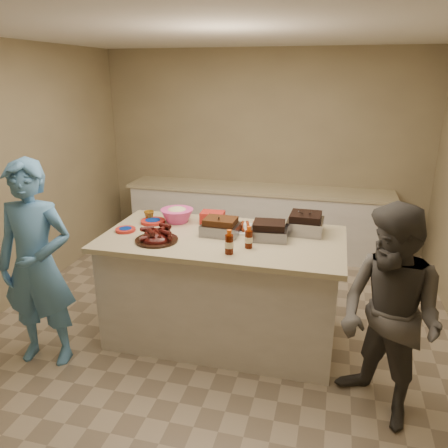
% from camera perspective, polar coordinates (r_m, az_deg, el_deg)
% --- Properties ---
extents(room, '(4.50, 5.00, 2.70)m').
position_cam_1_polar(room, '(4.35, -1.23, -13.88)').
color(room, '#968763').
rests_on(room, ground).
extents(back_counter, '(3.60, 0.64, 0.90)m').
position_cam_1_polar(back_counter, '(6.11, 4.30, 0.69)').
color(back_counter, silver).
rests_on(back_counter, ground).
extents(island, '(2.12, 1.12, 1.00)m').
position_cam_1_polar(island, '(4.30, -0.17, -14.25)').
color(island, silver).
rests_on(island, ground).
extents(rib_platter, '(0.40, 0.40, 0.15)m').
position_cam_1_polar(rib_platter, '(3.79, -8.78, -2.21)').
color(rib_platter, '#420D0A').
rests_on(rib_platter, island).
extents(pulled_pork_tray, '(0.33, 0.26, 0.10)m').
position_cam_1_polar(pulled_pork_tray, '(3.89, -0.46, -1.38)').
color(pulled_pork_tray, '#47230F').
rests_on(pulled_pork_tray, island).
extents(brisket_tray, '(0.34, 0.29, 0.09)m').
position_cam_1_polar(brisket_tray, '(3.82, 5.88, -1.90)').
color(brisket_tray, black).
rests_on(brisket_tray, island).
extents(roasting_pan, '(0.32, 0.32, 0.13)m').
position_cam_1_polar(roasting_pan, '(4.01, 10.50, -1.11)').
color(roasting_pan, gray).
rests_on(roasting_pan, island).
extents(coleslaw_bowl, '(0.32, 0.32, 0.22)m').
position_cam_1_polar(coleslaw_bowl, '(4.26, -6.11, 0.29)').
color(coleslaw_bowl, '#D93F8E').
rests_on(coleslaw_bowl, island).
extents(sausage_plate, '(0.39, 0.39, 0.05)m').
position_cam_1_polar(sausage_plate, '(4.02, 2.36, -0.71)').
color(sausage_plate, silver).
rests_on(sausage_plate, island).
extents(mac_cheese_dish, '(0.30, 0.22, 0.08)m').
position_cam_1_polar(mac_cheese_dish, '(4.09, 10.24, -0.68)').
color(mac_cheese_dish, orange).
rests_on(mac_cheese_dish, island).
extents(bbq_bottle_a, '(0.06, 0.06, 0.19)m').
position_cam_1_polar(bbq_bottle_a, '(3.61, 3.22, -3.12)').
color(bbq_bottle_a, '#3E0E02').
rests_on(bbq_bottle_a, island).
extents(bbq_bottle_b, '(0.07, 0.07, 0.20)m').
position_cam_1_polar(bbq_bottle_b, '(3.49, 0.67, -3.88)').
color(bbq_bottle_b, '#3E0E02').
rests_on(bbq_bottle_b, island).
extents(mustard_bottle, '(0.04, 0.04, 0.12)m').
position_cam_1_polar(mustard_bottle, '(4.05, -1.64, -0.56)').
color(mustard_bottle, gold).
rests_on(mustard_bottle, island).
extents(sauce_bowl, '(0.13, 0.04, 0.13)m').
position_cam_1_polar(sauce_bowl, '(4.07, -0.56, -0.48)').
color(sauce_bowl, silver).
rests_on(sauce_bowl, island).
extents(plate_stack_large, '(0.23, 0.23, 0.03)m').
position_cam_1_polar(plate_stack_large, '(4.26, -9.27, 0.15)').
color(plate_stack_large, '#A42119').
rests_on(plate_stack_large, island).
extents(plate_stack_small, '(0.18, 0.18, 0.03)m').
position_cam_1_polar(plate_stack_small, '(4.08, -12.73, -0.91)').
color(plate_stack_small, '#A42119').
rests_on(plate_stack_small, island).
extents(plastic_cup, '(0.10, 0.09, 0.10)m').
position_cam_1_polar(plastic_cup, '(4.34, -9.71, 0.51)').
color(plastic_cup, '#895D16').
rests_on(plastic_cup, island).
extents(basket_stack, '(0.23, 0.18, 0.11)m').
position_cam_1_polar(basket_stack, '(4.20, -1.51, 0.16)').
color(basket_stack, '#A42119').
rests_on(basket_stack, island).
extents(guest_blue, '(0.87, 1.83, 0.42)m').
position_cam_1_polar(guest_blue, '(4.31, -21.72, -15.75)').
color(guest_blue, '#518DC6').
rests_on(guest_blue, ground).
extents(guest_gray, '(1.68, 1.65, 0.60)m').
position_cam_1_polar(guest_gray, '(3.68, 19.28, -22.17)').
color(guest_gray, '#524F4A').
rests_on(guest_gray, ground).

